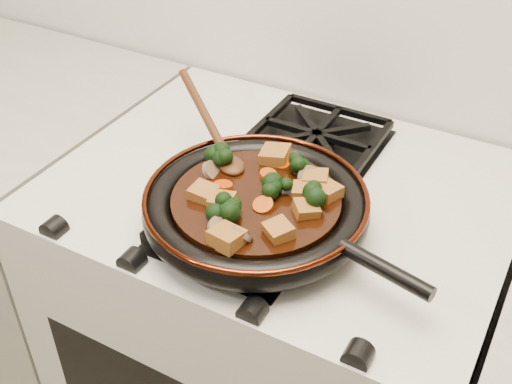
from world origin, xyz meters
The scene contains 31 objects.
stove centered at (0.00, 1.69, 0.45)m, with size 0.76×0.60×0.90m, color beige.
burner_grate_front centered at (0.00, 1.55, 0.91)m, with size 0.23×0.23×0.03m, color black, non-canonical shape.
burner_grate_back centered at (0.00, 1.83, 0.91)m, with size 0.23×0.23×0.03m, color black, non-canonical shape.
skillet centered at (0.02, 1.57, 0.94)m, with size 0.47×0.34×0.05m.
braising_sauce centered at (0.02, 1.57, 0.95)m, with size 0.26×0.26×0.02m, color black.
tofu_cube_0 centered at (0.08, 1.61, 0.97)m, with size 0.03×0.04×0.02m, color #915921.
tofu_cube_1 centered at (-0.02, 1.53, 0.97)m, with size 0.04×0.04×0.02m, color #915921.
tofu_cube_2 centered at (0.09, 1.51, 0.97)m, with size 0.04×0.03×0.02m, color #915921.
tofu_cube_3 centered at (0.03, 1.46, 0.97)m, with size 0.04×0.04×0.02m, color #915921.
tofu_cube_4 centered at (0.08, 1.64, 0.97)m, with size 0.04×0.04×0.02m, color #915921.
tofu_cube_5 centered at (-0.05, 1.53, 0.97)m, with size 0.04×0.04×0.02m, color #915921.
tofu_cube_6 centered at (0.10, 1.57, 0.97)m, with size 0.03×0.03×0.02m, color #915921.
tofu_cube_7 centered at (0.11, 1.63, 0.97)m, with size 0.04×0.04×0.02m, color #915921.
tofu_cube_8 centered at (0.00, 1.67, 0.97)m, with size 0.04×0.04×0.02m, color #915921.
broccoli_floret_0 centered at (0.04, 1.66, 0.97)m, with size 0.05×0.05×0.05m, color black, non-canonical shape.
broccoli_floret_1 centered at (-0.07, 1.62, 0.97)m, with size 0.06×0.06×0.06m, color black, non-canonical shape.
broccoli_floret_2 centered at (0.00, 1.50, 0.97)m, with size 0.06×0.06×0.06m, color black, non-canonical shape.
broccoli_floret_3 centered at (0.11, 1.59, 0.97)m, with size 0.06×0.06×0.05m, color black, non-canonical shape.
broccoli_floret_4 centered at (0.04, 1.59, 0.97)m, with size 0.06×0.06×0.05m, color black, non-canonical shape.
broccoli_floret_5 centered at (0.00, 1.51, 0.97)m, with size 0.06×0.06×0.05m, color black, non-canonical shape.
carrot_coin_0 centered at (0.01, 1.62, 0.96)m, with size 0.03×0.03×0.01m, color #B13704.
carrot_coin_1 centered at (0.02, 1.67, 0.96)m, with size 0.03×0.03×0.01m, color #B13704.
carrot_coin_2 centered at (-0.04, 1.54, 0.96)m, with size 0.03×0.03×0.01m, color #B13704.
carrot_coin_3 centered at (0.04, 1.55, 0.96)m, with size 0.03×0.03×0.01m, color #B13704.
carrot_coin_4 centered at (-0.04, 1.57, 0.96)m, with size 0.03×0.03×0.01m, color #B13704.
mushroom_slice_0 centered at (0.10, 1.61, 0.97)m, with size 0.03×0.03×0.01m, color brown.
mushroom_slice_1 centered at (0.04, 1.48, 0.97)m, with size 0.04×0.04×0.01m, color brown.
mushroom_slice_2 centered at (-0.07, 1.59, 0.97)m, with size 0.03×0.03×0.01m, color brown.
mushroom_slice_3 centered at (0.01, 1.48, 0.97)m, with size 0.04×0.04×0.01m, color brown.
mushroom_slice_4 centered at (0.07, 1.65, 0.97)m, with size 0.03×0.03×0.01m, color brown.
wooden_spoon centered at (-0.11, 1.66, 0.98)m, with size 0.14×0.11×0.24m.
Camera 1 is at (0.39, 0.90, 1.55)m, focal length 45.00 mm.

